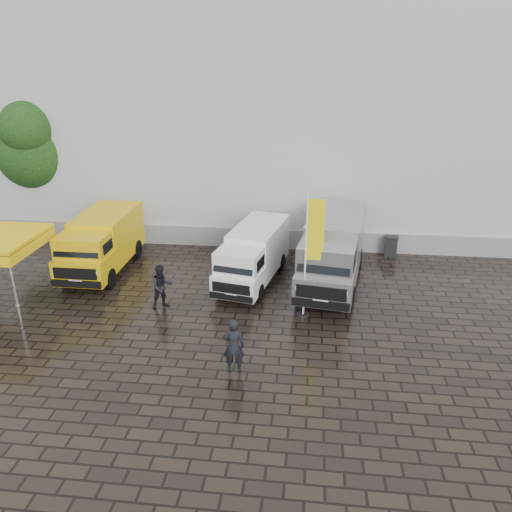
{
  "coord_description": "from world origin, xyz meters",
  "views": [
    {
      "loc": [
        0.79,
        -15.81,
        9.34
      ],
      "look_at": [
        -1.24,
        2.2,
        1.89
      ],
      "focal_mm": 35.0,
      "sensor_mm": 36.0,
      "label": 1
    }
  ],
  "objects": [
    {
      "name": "van_yellow",
      "position": [
        -8.47,
        4.26,
        1.28
      ],
      "size": [
        2.13,
        5.54,
        2.56
      ],
      "primitive_type": null,
      "rotation": [
        0.0,
        0.0,
        -0.0
      ],
      "color": "yellow",
      "rests_on": "ground"
    },
    {
      "name": "exhibition_hall",
      "position": [
        2.0,
        16.0,
        6.0
      ],
      "size": [
        44.0,
        16.0,
        12.0
      ],
      "primitive_type": "cube",
      "color": "silver",
      "rests_on": "ground"
    },
    {
      "name": "van_silver",
      "position": [
        1.84,
        4.06,
        1.43
      ],
      "size": [
        3.19,
        6.88,
        2.87
      ],
      "primitive_type": null,
      "rotation": [
        0.0,
        0.0,
        -0.15
      ],
      "color": "#9D9EA1",
      "rests_on": "ground"
    },
    {
      "name": "wheelie_bin",
      "position": [
        4.83,
        7.6,
        0.51
      ],
      "size": [
        0.7,
        0.7,
        1.01
      ],
      "primitive_type": "cube",
      "rotation": [
        0.0,
        0.0,
        -0.16
      ],
      "color": "black",
      "rests_on": "ground"
    },
    {
      "name": "person_tent",
      "position": [
        -4.79,
        1.09,
        0.89
      ],
      "size": [
        1.09,
        1.04,
        1.78
      ],
      "primitive_type": "imported",
      "rotation": [
        0.0,
        0.0,
        0.59
      ],
      "color": "black",
      "rests_on": "ground"
    },
    {
      "name": "hall_plinth",
      "position": [
        2.0,
        7.95,
        0.5
      ],
      "size": [
        44.0,
        0.15,
        1.0
      ],
      "primitive_type": "cube",
      "color": "gray",
      "rests_on": "ground"
    },
    {
      "name": "ground",
      "position": [
        0.0,
        0.0,
        0.0
      ],
      "size": [
        120.0,
        120.0,
        0.0
      ],
      "primitive_type": "plane",
      "color": "black",
      "rests_on": "ground"
    },
    {
      "name": "flagpole",
      "position": [
        0.88,
        1.09,
        2.65
      ],
      "size": [
        0.88,
        0.5,
        4.78
      ],
      "color": "black",
      "rests_on": "ground"
    },
    {
      "name": "van_white",
      "position": [
        -1.55,
        3.85,
        1.17
      ],
      "size": [
        2.84,
        5.66,
        2.35
      ],
      "primitive_type": null,
      "rotation": [
        0.0,
        0.0,
        -0.2
      ],
      "color": "white",
      "rests_on": "ground"
    },
    {
      "name": "person_front",
      "position": [
        -1.37,
        -2.81,
        0.93
      ],
      "size": [
        0.71,
        0.49,
        1.85
      ],
      "primitive_type": "imported",
      "rotation": [
        0.0,
        0.0,
        3.22
      ],
      "color": "black",
      "rests_on": "ground"
    },
    {
      "name": "tree",
      "position": [
        -13.76,
        9.24,
        4.76
      ],
      "size": [
        4.13,
        4.18,
        7.41
      ],
      "color": "black",
      "rests_on": "ground"
    }
  ]
}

